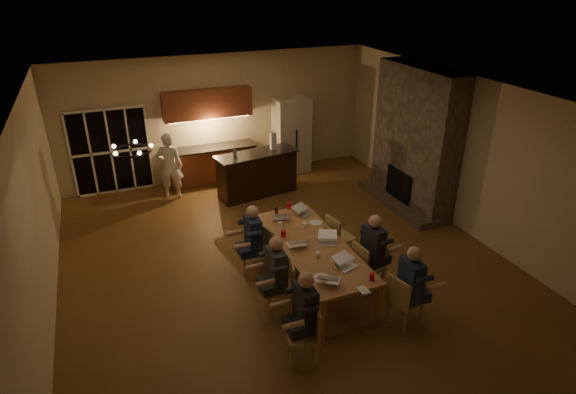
# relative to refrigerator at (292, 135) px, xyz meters

# --- Properties ---
(floor) EXTENTS (9.00, 9.00, 0.00)m
(floor) POSITION_rel_refrigerator_xyz_m (-1.90, -4.15, -1.00)
(floor) COLOR brown
(floor) RESTS_ON ground
(back_wall) EXTENTS (8.00, 0.04, 3.20)m
(back_wall) POSITION_rel_refrigerator_xyz_m (-1.90, 0.37, 0.60)
(back_wall) COLOR beige
(back_wall) RESTS_ON ground
(left_wall) EXTENTS (0.04, 9.00, 3.20)m
(left_wall) POSITION_rel_refrigerator_xyz_m (-5.92, -4.15, 0.60)
(left_wall) COLOR beige
(left_wall) RESTS_ON ground
(right_wall) EXTENTS (0.04, 9.00, 3.20)m
(right_wall) POSITION_rel_refrigerator_xyz_m (2.12, -4.15, 0.60)
(right_wall) COLOR beige
(right_wall) RESTS_ON ground
(ceiling) EXTENTS (8.00, 9.00, 0.04)m
(ceiling) POSITION_rel_refrigerator_xyz_m (-1.90, -4.15, 2.22)
(ceiling) COLOR white
(ceiling) RESTS_ON back_wall
(french_doors) EXTENTS (1.86, 0.08, 2.10)m
(french_doors) POSITION_rel_refrigerator_xyz_m (-4.60, 0.32, 0.05)
(french_doors) COLOR black
(french_doors) RESTS_ON ground
(fireplace) EXTENTS (0.58, 2.50, 3.20)m
(fireplace) POSITION_rel_refrigerator_xyz_m (1.80, -2.95, 0.60)
(fireplace) COLOR #635B4E
(fireplace) RESTS_ON ground
(kitchenette) EXTENTS (2.24, 0.68, 2.40)m
(kitchenette) POSITION_rel_refrigerator_xyz_m (-2.20, 0.05, 0.20)
(kitchenette) COLOR brown
(kitchenette) RESTS_ON ground
(refrigerator) EXTENTS (0.90, 0.68, 2.00)m
(refrigerator) POSITION_rel_refrigerator_xyz_m (0.00, 0.00, 0.00)
(refrigerator) COLOR beige
(refrigerator) RESTS_ON ground
(dining_table) EXTENTS (1.10, 2.92, 0.75)m
(dining_table) POSITION_rel_refrigerator_xyz_m (-1.67, -5.01, -0.62)
(dining_table) COLOR #B9744A
(dining_table) RESTS_ON ground
(bar_island) EXTENTS (2.07, 0.97, 1.08)m
(bar_island) POSITION_rel_refrigerator_xyz_m (-1.39, -1.16, -0.46)
(bar_island) COLOR black
(bar_island) RESTS_ON ground
(chair_left_near) EXTENTS (0.54, 0.54, 0.89)m
(chair_left_near) POSITION_rel_refrigerator_xyz_m (-2.59, -6.68, -0.55)
(chair_left_near) COLOR tan
(chair_left_near) RESTS_ON ground
(chair_left_mid) EXTENTS (0.54, 0.54, 0.89)m
(chair_left_mid) POSITION_rel_refrigerator_xyz_m (-2.49, -5.55, -0.55)
(chair_left_mid) COLOR tan
(chair_left_mid) RESTS_ON ground
(chair_left_far) EXTENTS (0.52, 0.52, 0.89)m
(chair_left_far) POSITION_rel_refrigerator_xyz_m (-2.48, -4.41, -0.55)
(chair_left_far) COLOR tan
(chair_left_far) RESTS_ON ground
(chair_right_near) EXTENTS (0.53, 0.53, 0.89)m
(chair_right_near) POSITION_rel_refrigerator_xyz_m (-0.81, -6.57, -0.55)
(chair_right_near) COLOR tan
(chair_right_near) RESTS_ON ground
(chair_right_mid) EXTENTS (0.49, 0.49, 0.89)m
(chair_right_mid) POSITION_rel_refrigerator_xyz_m (-0.85, -5.53, -0.55)
(chair_right_mid) COLOR tan
(chair_right_mid) RESTS_ON ground
(chair_right_far) EXTENTS (0.51, 0.51, 0.89)m
(chair_right_far) POSITION_rel_refrigerator_xyz_m (-0.84, -4.48, -0.55)
(chair_right_far) COLOR tan
(chair_right_far) RESTS_ON ground
(person_left_near) EXTENTS (0.60, 0.60, 1.38)m
(person_left_near) POSITION_rel_refrigerator_xyz_m (-2.51, -6.58, -0.31)
(person_left_near) COLOR #272B33
(person_left_near) RESTS_ON ground
(person_right_near) EXTENTS (0.63, 0.63, 1.38)m
(person_right_near) POSITION_rel_refrigerator_xyz_m (-0.76, -6.58, -0.31)
(person_right_near) COLOR navy
(person_right_near) RESTS_ON ground
(person_left_mid) EXTENTS (0.62, 0.62, 1.38)m
(person_left_mid) POSITION_rel_refrigerator_xyz_m (-2.55, -5.54, -0.31)
(person_left_mid) COLOR #373C41
(person_left_mid) RESTS_ON ground
(person_right_mid) EXTENTS (0.69, 0.69, 1.38)m
(person_right_mid) POSITION_rel_refrigerator_xyz_m (-0.77, -5.49, -0.31)
(person_right_mid) COLOR #272B33
(person_right_mid) RESTS_ON ground
(person_left_far) EXTENTS (0.61, 0.61, 1.38)m
(person_left_far) POSITION_rel_refrigerator_xyz_m (-2.55, -4.39, -0.31)
(person_left_far) COLOR navy
(person_left_far) RESTS_ON ground
(standing_person) EXTENTS (0.67, 0.53, 1.63)m
(standing_person) POSITION_rel_refrigerator_xyz_m (-3.36, -0.55, -0.18)
(standing_person) COLOR white
(standing_person) RESTS_ON ground
(chandelier) EXTENTS (0.57, 0.57, 0.03)m
(chandelier) POSITION_rel_refrigerator_xyz_m (-4.39, -4.72, 1.75)
(chandelier) COLOR black
(chandelier) RESTS_ON ceiling
(laptop_a) EXTENTS (0.42, 0.42, 0.23)m
(laptop_a) POSITION_rel_refrigerator_xyz_m (-1.88, -6.06, -0.14)
(laptop_a) COLOR silver
(laptop_a) RESTS_ON dining_table
(laptop_b) EXTENTS (0.39, 0.37, 0.23)m
(laptop_b) POSITION_rel_refrigerator_xyz_m (-1.46, -5.83, -0.14)
(laptop_b) COLOR silver
(laptop_b) RESTS_ON dining_table
(laptop_c) EXTENTS (0.35, 0.31, 0.23)m
(laptop_c) POSITION_rel_refrigerator_xyz_m (-1.94, -4.90, -0.14)
(laptop_c) COLOR silver
(laptop_c) RESTS_ON dining_table
(laptop_d) EXTENTS (0.41, 0.40, 0.23)m
(laptop_d) POSITION_rel_refrigerator_xyz_m (-1.42, -5.06, -0.14)
(laptop_d) COLOR silver
(laptop_d) RESTS_ON dining_table
(laptop_e) EXTENTS (0.38, 0.36, 0.23)m
(laptop_e) POSITION_rel_refrigerator_xyz_m (-1.84, -3.88, -0.14)
(laptop_e) COLOR silver
(laptop_e) RESTS_ON dining_table
(laptop_f) EXTENTS (0.41, 0.40, 0.23)m
(laptop_f) POSITION_rel_refrigerator_xyz_m (-1.36, -3.93, -0.14)
(laptop_f) COLOR silver
(laptop_f) RESTS_ON dining_table
(mug_front) EXTENTS (0.08, 0.08, 0.10)m
(mug_front) POSITION_rel_refrigerator_xyz_m (-1.77, -5.40, -0.20)
(mug_front) COLOR white
(mug_front) RESTS_ON dining_table
(mug_mid) EXTENTS (0.08, 0.08, 0.10)m
(mug_mid) POSITION_rel_refrigerator_xyz_m (-1.56, -4.39, -0.20)
(mug_mid) COLOR white
(mug_mid) RESTS_ON dining_table
(mug_back) EXTENTS (0.08, 0.08, 0.10)m
(mug_back) POSITION_rel_refrigerator_xyz_m (-1.97, -4.21, -0.20)
(mug_back) COLOR white
(mug_back) RESTS_ON dining_table
(redcup_near) EXTENTS (0.08, 0.08, 0.12)m
(redcup_near) POSITION_rel_refrigerator_xyz_m (-1.27, -6.29, -0.19)
(redcup_near) COLOR red
(redcup_near) RESTS_ON dining_table
(redcup_mid) EXTENTS (0.09, 0.09, 0.12)m
(redcup_mid) POSITION_rel_refrigerator_xyz_m (-2.04, -4.55, -0.19)
(redcup_mid) COLOR red
(redcup_mid) RESTS_ON dining_table
(redcup_far) EXTENTS (0.09, 0.09, 0.12)m
(redcup_far) POSITION_rel_refrigerator_xyz_m (-1.52, -3.55, -0.19)
(redcup_far) COLOR red
(redcup_far) RESTS_ON dining_table
(can_silver) EXTENTS (0.07, 0.07, 0.12)m
(can_silver) POSITION_rel_refrigerator_xyz_m (-1.57, -5.71, -0.19)
(can_silver) COLOR #B2B2B7
(can_silver) RESTS_ON dining_table
(can_cola) EXTENTS (0.06, 0.06, 0.12)m
(can_cola) POSITION_rel_refrigerator_xyz_m (-1.83, -3.65, -0.19)
(can_cola) COLOR #3F0F0C
(can_cola) RESTS_ON dining_table
(can_right) EXTENTS (0.06, 0.06, 0.12)m
(can_right) POSITION_rel_refrigerator_xyz_m (-1.28, -4.67, -0.19)
(can_right) COLOR #B2B2B7
(can_right) RESTS_ON dining_table
(plate_near) EXTENTS (0.28, 0.28, 0.02)m
(plate_near) POSITION_rel_refrigerator_xyz_m (-1.35, -5.61, -0.24)
(plate_near) COLOR white
(plate_near) RESTS_ON dining_table
(plate_left) EXTENTS (0.27, 0.27, 0.02)m
(plate_left) POSITION_rel_refrigerator_xyz_m (-1.96, -5.97, -0.24)
(plate_left) COLOR white
(plate_left) RESTS_ON dining_table
(plate_far) EXTENTS (0.24, 0.24, 0.02)m
(plate_far) POSITION_rel_refrigerator_xyz_m (-1.29, -4.32, -0.24)
(plate_far) COLOR white
(plate_far) RESTS_ON dining_table
(notepad) EXTENTS (0.15, 0.20, 0.01)m
(notepad) POSITION_rel_refrigerator_xyz_m (-1.52, -6.47, -0.24)
(notepad) COLOR white
(notepad) RESTS_ON dining_table
(bar_bottle) EXTENTS (0.08, 0.08, 0.24)m
(bar_bottle) POSITION_rel_refrigerator_xyz_m (-1.93, -1.22, 0.20)
(bar_bottle) COLOR #99999E
(bar_bottle) RESTS_ON bar_island
(bar_blender) EXTENTS (0.14, 0.14, 0.41)m
(bar_blender) POSITION_rel_refrigerator_xyz_m (-0.92, -1.05, 0.29)
(bar_blender) COLOR silver
(bar_blender) RESTS_ON bar_island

